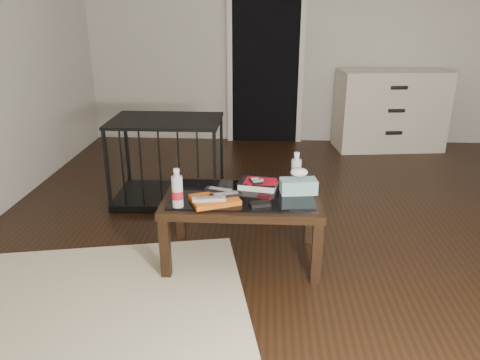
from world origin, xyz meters
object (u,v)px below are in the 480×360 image
(dresser, at_px, (390,110))
(water_bottle_left, at_px, (177,188))
(coffee_table, at_px, (243,204))
(textbook, at_px, (259,183))
(water_bottle_right, at_px, (296,170))
(tissue_box, at_px, (298,186))
(pet_crate, at_px, (169,174))

(dresser, relative_size, water_bottle_left, 5.26)
(coffee_table, bearing_deg, textbook, 54.19)
(coffee_table, bearing_deg, water_bottle_right, 23.75)
(coffee_table, relative_size, water_bottle_left, 4.20)
(tissue_box, bearing_deg, coffee_table, 179.67)
(coffee_table, bearing_deg, dresser, 59.43)
(pet_crate, distance_m, water_bottle_right, 1.35)
(pet_crate, relative_size, tissue_box, 3.99)
(dresser, height_order, tissue_box, dresser)
(water_bottle_right, bearing_deg, textbook, -176.57)
(textbook, relative_size, tissue_box, 1.09)
(pet_crate, bearing_deg, water_bottle_left, -76.94)
(water_bottle_left, distance_m, tissue_box, 0.78)
(dresser, bearing_deg, textbook, -127.09)
(water_bottle_left, distance_m, water_bottle_right, 0.80)
(textbook, distance_m, water_bottle_left, 0.60)
(dresser, distance_m, tissue_box, 2.85)
(textbook, height_order, tissue_box, tissue_box)
(tissue_box, bearing_deg, textbook, 153.01)
(coffee_table, bearing_deg, water_bottle_left, -151.12)
(dresser, distance_m, water_bottle_right, 2.77)
(dresser, xyz_separation_m, textbook, (-1.46, -2.50, 0.03))
(coffee_table, xyz_separation_m, water_bottle_left, (-0.38, -0.21, 0.18))
(tissue_box, bearing_deg, dresser, 57.14)
(pet_crate, bearing_deg, water_bottle_right, -39.84)
(water_bottle_right, bearing_deg, pet_crate, 141.86)
(coffee_table, xyz_separation_m, water_bottle_right, (0.34, 0.15, 0.18))
(water_bottle_left, bearing_deg, water_bottle_right, 26.50)
(dresser, xyz_separation_m, tissue_box, (-1.20, -2.59, 0.06))
(water_bottle_left, bearing_deg, textbook, 35.91)
(pet_crate, height_order, textbook, pet_crate)
(coffee_table, distance_m, water_bottle_right, 0.42)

